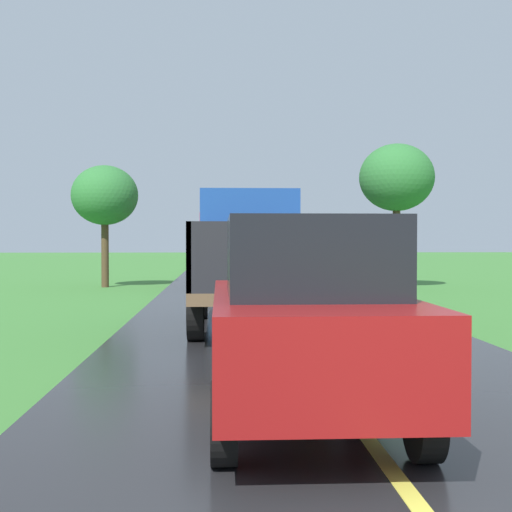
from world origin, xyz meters
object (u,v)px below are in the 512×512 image
Objects in this scene: following_car at (305,317)px; banana_truck_far at (228,249)px; roadside_tree_near_left at (397,178)px; roadside_tree_mid_right at (105,196)px; banana_truck_near at (250,256)px.

banana_truck_far is at bearing 91.40° from following_car.
banana_truck_far is 19.88m from following_car.
roadside_tree_near_left reaches higher than roadside_tree_mid_right.
roadside_tree_near_left is at bearing -7.59° from banana_truck_far.
banana_truck_near is 1.42× the size of following_car.
banana_truck_near is 1.00× the size of banana_truck_far.
roadside_tree_near_left is (5.95, 11.17, 2.62)m from banana_truck_near.
banana_truck_far is at bearing 172.41° from roadside_tree_near_left.
banana_truck_near is 13.48m from roadside_tree_mid_right.
roadside_tree_near_left is 20.12m from following_car.
roadside_tree_mid_right is 21.01m from following_car.
banana_truck_near is 1.08× the size of roadside_tree_near_left.
following_car is (0.17, -7.86, -0.41)m from banana_truck_near.
banana_truck_near is 12.01m from banana_truck_far.
roadside_tree_near_left is at bearing 73.11° from following_car.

